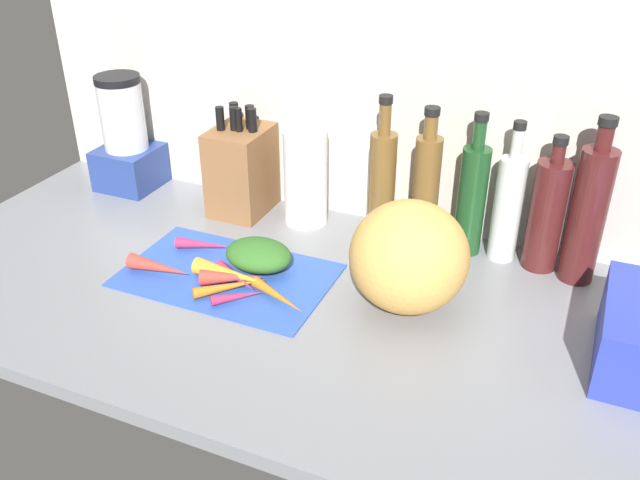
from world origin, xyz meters
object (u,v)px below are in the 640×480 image
(carrot_3, at_px, (159,267))
(carrot_0, at_px, (236,278))
(bottle_2, at_px, (472,198))
(carrot_7, at_px, (231,274))
(carrot_2, at_px, (202,245))
(blender_appliance, at_px, (126,140))
(bottle_4, at_px, (547,214))
(knife_block, at_px, (242,169))
(bottle_1, at_px, (426,189))
(carrot_4, at_px, (231,277))
(paper_towel_roll, at_px, (306,177))
(carrot_5, at_px, (230,286))
(carrot_6, at_px, (237,297))
(carrot_1, at_px, (278,296))
(bottle_0, at_px, (382,185))
(winter_squash, at_px, (409,257))
(bottle_5, at_px, (588,214))
(cutting_board, at_px, (227,274))
(bottle_3, at_px, (508,206))

(carrot_3, bearing_deg, carrot_0, 12.74)
(carrot_0, xyz_separation_m, bottle_2, (0.40, 0.33, 0.11))
(carrot_7, bearing_deg, bottle_2, 38.90)
(carrot_2, height_order, blender_appliance, blender_appliance)
(bottle_4, bearing_deg, knife_block, -178.41)
(bottle_1, height_order, bottle_4, bottle_1)
(blender_appliance, bearing_deg, carrot_2, -32.20)
(carrot_4, distance_m, paper_towel_roll, 0.34)
(carrot_5, bearing_deg, bottle_4, 33.07)
(carrot_6, bearing_deg, bottle_1, 54.24)
(carrot_1, relative_size, carrot_6, 1.40)
(carrot_2, distance_m, bottle_0, 0.41)
(knife_block, relative_size, paper_towel_roll, 1.16)
(bottle_4, bearing_deg, blender_appliance, -179.24)
(carrot_2, xyz_separation_m, winter_squash, (0.47, -0.01, 0.09))
(carrot_1, relative_size, carrot_3, 1.02)
(knife_block, bearing_deg, bottle_4, 1.59)
(carrot_1, relative_size, bottle_5, 0.41)
(carrot_4, height_order, carrot_5, carrot_4)
(blender_appliance, bearing_deg, carrot_3, -46.56)
(cutting_board, relative_size, bottle_0, 1.28)
(paper_towel_roll, height_order, bottle_2, bottle_2)
(bottle_0, bearing_deg, blender_appliance, 178.79)
(bottle_1, distance_m, bottle_3, 0.18)
(carrot_4, height_order, winter_squash, winter_squash)
(cutting_board, height_order, carrot_1, carrot_1)
(cutting_board, xyz_separation_m, bottle_1, (0.34, 0.29, 0.13))
(carrot_2, height_order, bottle_2, bottle_2)
(bottle_0, bearing_deg, paper_towel_roll, 174.89)
(carrot_0, distance_m, winter_squash, 0.35)
(bottle_2, relative_size, bottle_3, 1.03)
(carrot_4, distance_m, carrot_5, 0.02)
(bottle_3, bearing_deg, bottle_2, -177.18)
(paper_towel_roll, bearing_deg, bottle_2, 1.97)
(bottle_2, bearing_deg, carrot_2, -155.52)
(winter_squash, bearing_deg, bottle_4, 49.10)
(carrot_0, height_order, blender_appliance, blender_appliance)
(knife_block, height_order, bottle_0, bottle_0)
(winter_squash, bearing_deg, bottle_2, 76.43)
(blender_appliance, bearing_deg, carrot_4, -33.49)
(carrot_0, distance_m, carrot_7, 0.01)
(carrot_0, relative_size, bottle_5, 0.36)
(winter_squash, xyz_separation_m, bottle_5, (0.29, 0.23, 0.04))
(knife_block, bearing_deg, bottle_2, 2.21)
(bottle_3, bearing_deg, carrot_6, -138.53)
(knife_block, height_order, bottle_3, bottle_3)
(carrot_4, xyz_separation_m, blender_appliance, (-0.49, 0.32, 0.10))
(carrot_3, xyz_separation_m, winter_squash, (0.50, 0.11, 0.08))
(cutting_board, height_order, bottle_1, bottle_1)
(carrot_4, height_order, bottle_1, bottle_1)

